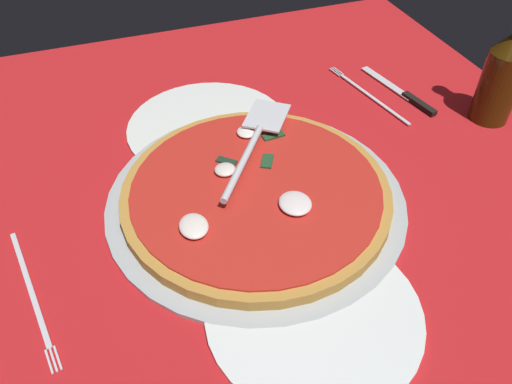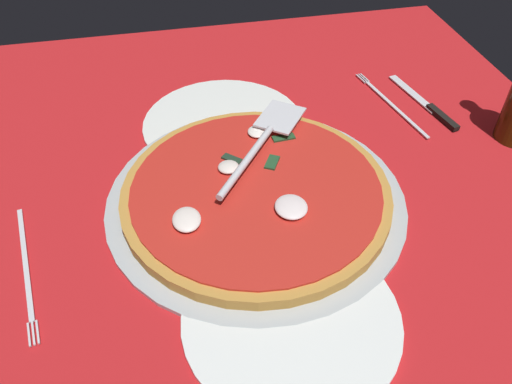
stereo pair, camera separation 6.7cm
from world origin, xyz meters
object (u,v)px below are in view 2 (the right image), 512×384
dinner_plate_left (222,124)px  place_setting_far (410,107)px  pizza_server (262,140)px  pizza (256,192)px  dinner_plate_right (291,318)px

dinner_plate_left → place_setting_far: place_setting_far is taller
pizza_server → place_setting_far: (-8.94, 27.63, -4.07)cm
dinner_plate_left → pizza: 18.58cm
pizza → dinner_plate_left: bearing=-174.7°
place_setting_far → dinner_plate_left: bearing=76.7°
place_setting_far → pizza: bearing=108.6°
dinner_plate_right → place_setting_far: 47.03cm
dinner_plate_right → pizza: bearing=179.7°
dinner_plate_right → place_setting_far: (-35.87, 30.41, -0.15)cm
dinner_plate_left → pizza_server: (10.47, 4.40, 3.92)cm
dinner_plate_left → dinner_plate_right: bearing=2.5°
dinner_plate_left → dinner_plate_right: 37.45cm
pizza_server → place_setting_far: pizza_server is taller
dinner_plate_right → place_setting_far: place_setting_far is taller
dinner_plate_right → place_setting_far: size_ratio=1.07×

